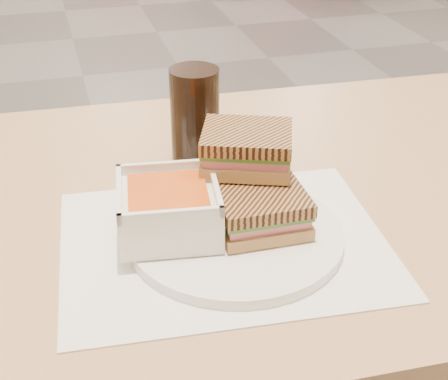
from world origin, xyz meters
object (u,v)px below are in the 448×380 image
object	(u,v)px
plate	(236,236)
panini_lower	(261,211)
main_table	(268,256)
soup_bowl	(169,210)
cola_glass	(195,119)

from	to	relation	value
plate	panini_lower	size ratio (longest dim) A/B	2.42
main_table	soup_bowl	size ratio (longest dim) A/B	9.31
main_table	cola_glass	xyz separation A→B (m)	(-0.08, 0.09, 0.19)
soup_bowl	cola_glass	size ratio (longest dim) A/B	0.89
cola_glass	main_table	bearing A→B (deg)	-48.69
panini_lower	cola_glass	distance (m)	0.21
plate	panini_lower	distance (m)	0.04
main_table	panini_lower	bearing A→B (deg)	-115.23
main_table	panini_lower	distance (m)	0.20
main_table	soup_bowl	world-z (taller)	soup_bowl
soup_bowl	cola_glass	bearing A→B (deg)	67.01
cola_glass	plate	bearing A→B (deg)	-89.86
soup_bowl	panini_lower	bearing A→B (deg)	-13.22
plate	soup_bowl	world-z (taller)	soup_bowl
plate	soup_bowl	xyz separation A→B (m)	(-0.08, 0.02, 0.04)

